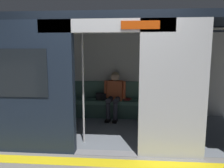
# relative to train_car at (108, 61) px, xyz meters

# --- Properties ---
(ground_plane) EXTENTS (60.00, 60.00, 0.00)m
(ground_plane) POSITION_rel_train_car_xyz_m (-0.07, 1.10, -1.48)
(ground_plane) COLOR gray
(platform_edge_strip) EXTENTS (8.00, 0.24, 0.01)m
(platform_edge_strip) POSITION_rel_train_car_xyz_m (-0.07, 1.40, -1.48)
(platform_edge_strip) COLOR yellow
(platform_edge_strip) RESTS_ON ground_plane
(train_car) EXTENTS (6.40, 2.52, 2.27)m
(train_car) POSITION_rel_train_car_xyz_m (0.00, 0.00, 0.00)
(train_car) COLOR silver
(train_car) RESTS_ON ground_plane
(bench_seat) EXTENTS (2.91, 0.44, 0.44)m
(bench_seat) POSITION_rel_train_car_xyz_m (-0.07, -0.91, -1.14)
(bench_seat) COLOR #4C7566
(bench_seat) RESTS_ON ground_plane
(person_seated) EXTENTS (0.55, 0.71, 1.17)m
(person_seated) POSITION_rel_train_car_xyz_m (-0.08, -0.86, -0.82)
(person_seated) COLOR #CC5933
(person_seated) RESTS_ON ground_plane
(handbag) EXTENTS (0.26, 0.15, 0.17)m
(handbag) POSITION_rel_train_car_xyz_m (0.27, -0.96, -0.96)
(handbag) COLOR black
(handbag) RESTS_ON bench_seat
(book) EXTENTS (0.21, 0.25, 0.03)m
(book) POSITION_rel_train_car_xyz_m (-0.41, -0.99, -1.03)
(book) COLOR #B22D2D
(book) RESTS_ON bench_seat
(grab_pole_door) EXTENTS (0.04, 0.04, 2.13)m
(grab_pole_door) POSITION_rel_train_car_xyz_m (0.38, 0.70, -0.42)
(grab_pole_door) COLOR silver
(grab_pole_door) RESTS_ON ground_plane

